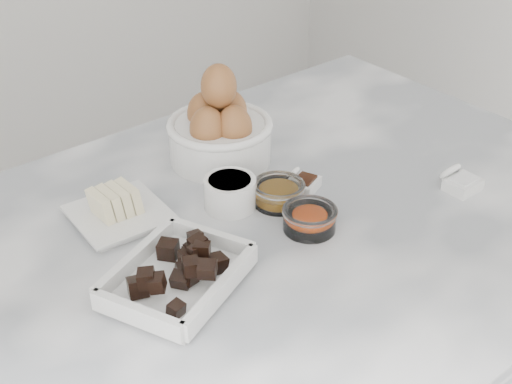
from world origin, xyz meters
TOP-DOWN VIEW (x-y plane):
  - marble_slab at (0.00, 0.00)m, footprint 1.20×0.80m
  - chocolate_dish at (-0.17, -0.04)m, footprint 0.23×0.21m
  - butter_plate at (-0.15, 0.15)m, footprint 0.14×0.14m
  - sugar_ramekin at (0.00, 0.07)m, footprint 0.08×0.08m
  - egg_bowl at (0.08, 0.20)m, footprint 0.18×0.18m
  - honey_bowl at (0.07, 0.03)m, footprint 0.08×0.08m
  - zest_bowl at (0.06, -0.05)m, footprint 0.08×0.08m
  - vanilla_spoon at (0.12, 0.04)m, footprint 0.06×0.07m
  - salt_spoon at (0.32, -0.12)m, footprint 0.05×0.07m

SIDE VIEW (x-z plane):
  - marble_slab at x=0.00m, z-range 0.90..0.94m
  - vanilla_spoon at x=0.12m, z-range 0.93..0.97m
  - salt_spoon at x=0.32m, z-range 0.93..0.97m
  - honey_bowl at x=0.07m, z-range 0.94..0.98m
  - zest_bowl at x=0.06m, z-range 0.94..0.98m
  - butter_plate at x=-0.15m, z-range 0.93..0.99m
  - chocolate_dish at x=-0.17m, z-range 0.94..0.99m
  - sugar_ramekin at x=0.00m, z-range 0.94..0.99m
  - egg_bowl at x=0.08m, z-range 0.91..1.08m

